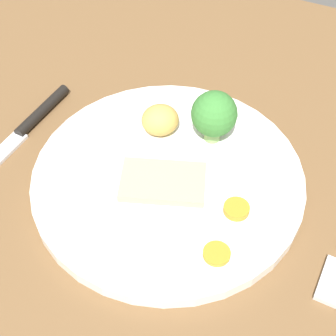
{
  "coord_description": "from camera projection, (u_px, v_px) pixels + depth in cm",
  "views": [
    {
      "loc": [
        -16.05,
        26.78,
        43.96
      ],
      "look_at": [
        -2.66,
        -2.94,
        6.0
      ],
      "focal_mm": 54.74,
      "sensor_mm": 36.0,
      "label": 1
    }
  ],
  "objects": [
    {
      "name": "roast_potato_left",
      "position": [
        160.0,
        120.0,
        0.54
      ],
      "size": [
        5.38,
        5.33,
        3.15
      ],
      "primitive_type": "ellipsoid",
      "rotation": [
        0.0,
        0.0,
        0.67
      ],
      "color": "tan",
      "rests_on": "dinner_plate"
    },
    {
      "name": "meat_slice_main",
      "position": [
        163.0,
        182.0,
        0.5
      ],
      "size": [
        9.43,
        7.52,
        0.8
      ],
      "primitive_type": "cube",
      "rotation": [
        0.0,
        0.0,
        3.48
      ],
      "color": "tan",
      "rests_on": "dinner_plate"
    },
    {
      "name": "carrot_coin_front",
      "position": [
        217.0,
        254.0,
        0.45
      ],
      "size": [
        2.47,
        2.47,
        0.43
      ],
      "primitive_type": "cylinder",
      "color": "orange",
      "rests_on": "dinner_plate"
    },
    {
      "name": "broccoli_floret",
      "position": [
        214.0,
        115.0,
        0.51
      ],
      "size": [
        4.73,
        4.73,
        5.89
      ],
      "color": "#8CB766",
      "rests_on": "dinner_plate"
    },
    {
      "name": "dining_table",
      "position": [
        132.0,
        207.0,
        0.52
      ],
      "size": [
        120.0,
        84.0,
        3.6
      ],
      "primitive_type": "cube",
      "color": "brown",
      "rests_on": "ground"
    },
    {
      "name": "dinner_plate",
      "position": [
        168.0,
        179.0,
        0.51
      ],
      "size": [
        27.13,
        27.13,
        1.4
      ],
      "primitive_type": "cylinder",
      "color": "white",
      "rests_on": "dining_table"
    },
    {
      "name": "knife",
      "position": [
        24.0,
        130.0,
        0.56
      ],
      "size": [
        2.9,
        18.56,
        1.2
      ],
      "rotation": [
        0.0,
        0.0,
        1.49
      ],
      "color": "black",
      "rests_on": "dining_table"
    },
    {
      "name": "carrot_coin_back",
      "position": [
        236.0,
        209.0,
        0.48
      ],
      "size": [
        2.46,
        2.46,
        0.67
      ],
      "primitive_type": "cylinder",
      "color": "orange",
      "rests_on": "dinner_plate"
    }
  ]
}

